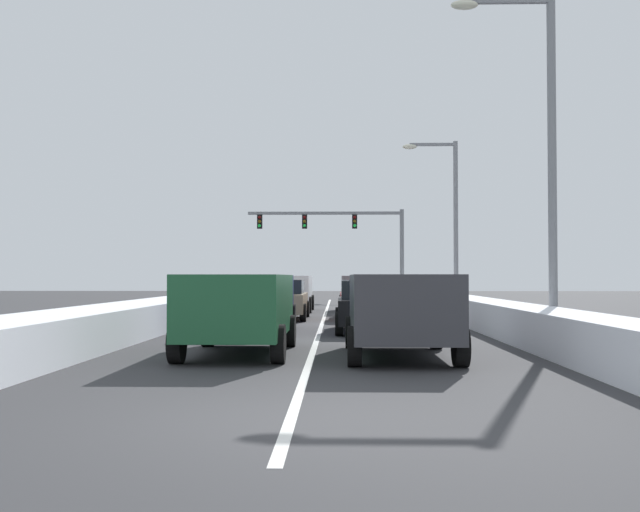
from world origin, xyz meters
The scene contains 15 objects.
ground_plane centered at (0.00, 16.86, 0.00)m, with size 120.00×120.00×0.00m, color #333335.
lane_stripe_between_right_lane_and_center_lane centered at (0.00, 21.08, 0.00)m, with size 0.14×46.38×0.01m, color silver.
snow_bank_right_shoulder centered at (5.30, 21.08, 0.44)m, with size 1.34×46.38×0.88m, color white.
snow_bank_left_shoulder centered at (-5.30, 21.08, 0.43)m, with size 1.95×46.38×0.86m, color white.
suv_charcoal_right_lane_nearest centered at (1.80, 6.75, 1.02)m, with size 2.16×4.90×1.67m.
sedan_black_right_lane_second centered at (1.47, 13.70, 0.76)m, with size 2.00×4.50×1.51m.
sedan_red_right_lane_third centered at (1.55, 20.34, 0.76)m, with size 2.00×4.50×1.51m.
suv_gray_right_lane_fourth centered at (1.71, 26.63, 1.02)m, with size 2.16×4.90×1.67m.
suv_green_center_lane_nearest centered at (-1.53, 7.20, 1.02)m, with size 2.16×4.90×1.67m.
suv_navy_center_lane_second centered at (-1.90, 13.90, 1.02)m, with size 2.16×4.90×1.67m.
sedan_tan_center_lane_third centered at (-1.60, 20.09, 0.76)m, with size 2.00×4.50×1.51m.
suv_white_center_lane_fourth centered at (-1.71, 26.54, 1.02)m, with size 2.16×4.90×1.67m.
traffic_light_gantry centered at (1.18, 42.15, 4.72)m, with size 10.60×0.47×6.20m.
street_lamp_right_near centered at (5.65, 10.54, 5.24)m, with size 2.66×0.36×8.84m.
street_lamp_right_mid centered at (5.85, 27.40, 4.87)m, with size 2.66×0.36×8.14m.
Camera 1 is at (0.53, -8.46, 1.63)m, focal length 41.95 mm.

